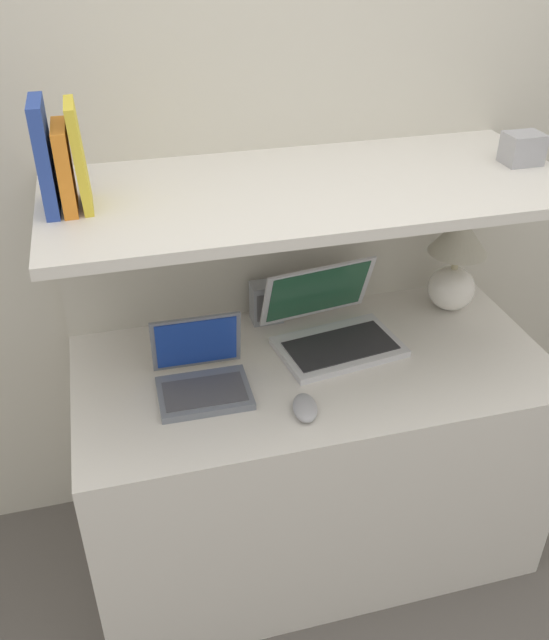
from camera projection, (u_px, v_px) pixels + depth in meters
name	position (u px, v px, depth m)	size (l,w,h in m)	color
ground_plane	(340.00, 620.00, 2.05)	(12.00, 12.00, 0.00)	#56514C
wall_back	(279.00, 159.00, 1.99)	(6.00, 0.05, 2.40)	beige
desk	(311.00, 458.00, 2.12)	(1.35, 0.65, 0.73)	silver
back_riser	(282.00, 334.00, 2.28)	(1.35, 0.04, 1.22)	beige
shelf	(312.00, 189.00, 1.72)	(1.35, 0.59, 0.03)	silver
table_lamp	(456.00, 259.00, 2.10)	(0.18, 0.18, 0.32)	white
laptop_large	(332.00, 329.00, 2.00)	(0.39, 0.35, 0.22)	silver
laptop_small	(202.00, 376.00, 1.81)	(0.25, 0.22, 0.19)	slate
computer_mouse	(305.00, 408.00, 1.74)	(0.08, 0.12, 0.03)	#99999E
router_box	(266.00, 302.00, 2.09)	(0.10, 0.07, 0.13)	gray
book_blue	(44.00, 157.00, 1.51)	(0.03, 0.15, 0.25)	#284293
book_orange	(65.00, 168.00, 1.53)	(0.03, 0.15, 0.19)	orange
book_yellow	(79.00, 156.00, 1.52)	(0.03, 0.14, 0.24)	gold
shelf_gadget	(523.00, 149.00, 1.82)	(0.10, 0.08, 0.08)	#99999E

